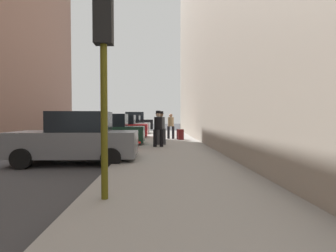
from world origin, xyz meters
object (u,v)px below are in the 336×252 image
Objects in this scene: fire_hydrant at (136,142)px; parked_dark_green_sedan at (106,131)px; parked_black_suv at (134,122)px; pedestrian_in_tan_coat at (171,125)px; traffic_light at (104,50)px; parked_silver_sedan at (128,125)px; parked_gray_coupe at (77,139)px; pedestrian_with_fedora at (158,127)px; parked_red_hatchback at (120,128)px; rolling_suitcase at (180,134)px; pedestrian_with_beanie at (161,126)px.

parked_dark_green_sedan is at bearing 126.25° from fire_hydrant.
parked_black_suv is 13.30m from pedestrian_in_tan_coat.
parked_silver_sedan is at bearing 95.24° from traffic_light.
parked_gray_coupe is 2.37× the size of pedestrian_with_fedora.
pedestrian_in_tan_coat reaches higher than parked_gray_coupe.
parked_red_hatchback is 6.00× the size of fire_hydrant.
parked_red_hatchback reaches higher than rolling_suitcase.
pedestrian_with_beanie is (-0.72, -3.90, 0.03)m from pedestrian_in_tan_coat.
fire_hydrant is 0.41× the size of pedestrian_in_tan_coat.
parked_gray_coupe is 0.99× the size of parked_silver_sedan.
pedestrian_with_fedora reaches higher than rolling_suitcase.
parked_red_hatchback is at bearing 117.85° from pedestrian_with_beanie.
pedestrian_in_tan_coat reaches higher than rolling_suitcase.
traffic_light is (1.85, -25.94, 1.73)m from parked_black_suv.
parked_red_hatchback and parked_silver_sedan have the same top height.
parked_black_suv is at bearing 94.09° from traffic_light.
parked_gray_coupe is at bearing -90.00° from parked_dark_green_sedan.
parked_silver_sedan is 5.72m from parked_black_suv.
pedestrian_with_fedora is (1.02, 0.96, 0.64)m from fire_hydrant.
traffic_light reaches higher than parked_black_suv.
parked_dark_green_sedan is 1.17× the size of traffic_light.
parked_red_hatchback is 2.38× the size of pedestrian_with_fedora.
pedestrian_with_beanie is (2.98, 4.78, 0.29)m from parked_gray_coupe.
pedestrian_with_beanie is 1.00× the size of pedestrian_with_fedora.
fire_hydrant is 2.40m from pedestrian_with_beanie.
parked_dark_green_sedan and parked_red_hatchback have the same top height.
pedestrian_in_tan_coat is at bearing -62.35° from parked_silver_sedan.
pedestrian_with_fedora is (2.82, -17.71, 0.10)m from parked_black_suv.
pedestrian_with_beanie is at bearing -62.15° from parked_red_hatchback.
fire_hydrant is at bearing -53.75° from parked_dark_green_sedan.
parked_silver_sedan is 6.05× the size of fire_hydrant.
parked_gray_coupe is at bearing 112.45° from traffic_light.
parked_gray_coupe is 5.99× the size of fire_hydrant.
traffic_light reaches higher than parked_dark_green_sedan.
traffic_light is 9.47m from pedestrian_with_beanie.
parked_dark_green_sedan is at bearing -90.00° from parked_silver_sedan.
pedestrian_in_tan_coat is at bearing 42.88° from parked_dark_green_sedan.
parked_black_suv is at bearing 90.00° from parked_gray_coupe.
pedestrian_with_beanie reaches higher than parked_red_hatchback.
parked_black_suv reaches higher than fire_hydrant.
pedestrian_with_fedora is (-0.87, -4.94, 0.03)m from pedestrian_in_tan_coat.
pedestrian_in_tan_coat is 3.97m from pedestrian_with_beanie.
traffic_light is at bearing -79.22° from parked_dark_green_sedan.
rolling_suitcase is at bearing 71.09° from pedestrian_with_fedora.
pedestrian_in_tan_coat is at bearing 129.61° from rolling_suitcase.
rolling_suitcase is (4.27, 7.98, -0.36)m from parked_gray_coupe.
traffic_light is at bearing -96.71° from pedestrian_with_fedora.
fire_hydrant is 5.75m from rolling_suitcase.
parked_red_hatchback is 11.04m from parked_black_suv.
parked_black_suv is 1.29× the size of traffic_light.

